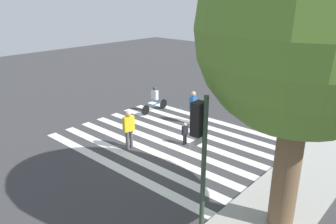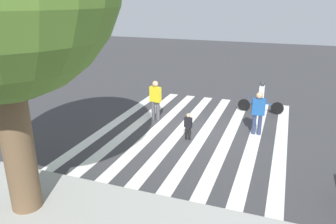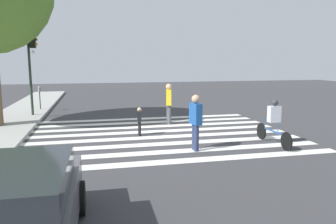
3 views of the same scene
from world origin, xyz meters
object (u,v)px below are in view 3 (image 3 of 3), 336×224
pedestrian_adult_yellow_jacket (196,119)px  car_parked_far_curb (9,213)px  traffic_light (32,54)px  pedestrian_child_with_backpack (139,120)px  parking_meter (40,93)px  pedestrian_adult_tall_backpack (169,101)px  cyclist_near_curb (274,120)px

pedestrian_adult_yellow_jacket → car_parked_far_curb: pedestrian_adult_yellow_jacket is taller
traffic_light → pedestrian_child_with_backpack: (-5.14, -4.58, -2.53)m
parking_meter → pedestrian_adult_tall_backpack: bearing=-129.3°
parking_meter → pedestrian_adult_yellow_jacket: 11.41m
parking_meter → pedestrian_adult_tall_backpack: 8.09m
pedestrian_adult_yellow_jacket → cyclist_near_curb: bearing=-98.0°
pedestrian_child_with_backpack → car_parked_far_curb: (-7.49, 2.89, 0.11)m
cyclist_near_curb → parking_meter: bearing=42.1°
pedestrian_adult_yellow_jacket → car_parked_far_curb: size_ratio=0.44×
traffic_light → pedestrian_adult_yellow_jacket: 9.96m
cyclist_near_curb → pedestrian_child_with_backpack: bearing=59.9°
pedestrian_adult_tall_backpack → pedestrian_child_with_backpack: pedestrian_adult_tall_backpack is taller
traffic_light → pedestrian_child_with_backpack: bearing=-138.3°
parking_meter → pedestrian_adult_yellow_jacket: bearing=-147.7°
traffic_light → pedestrian_child_with_backpack: traffic_light is taller
pedestrian_adult_tall_backpack → car_parked_far_curb: pedestrian_adult_tall_backpack is taller
parking_meter → pedestrian_child_with_backpack: parking_meter is taller
traffic_light → pedestrian_adult_tall_backpack: 7.25m
pedestrian_adult_yellow_jacket → car_parked_far_curb: (-5.01, 4.35, -0.29)m
pedestrian_adult_tall_backpack → cyclist_near_curb: size_ratio=0.84×
car_parked_far_curb → pedestrian_child_with_backpack: bearing=-20.3°
parking_meter → cyclist_near_curb: bearing=-137.0°
traffic_light → parking_meter: size_ratio=3.14×
parking_meter → cyclist_near_curb: cyclist_near_curb is taller
traffic_light → pedestrian_adult_tall_backpack: (-3.11, -6.20, -2.12)m
traffic_light → pedestrian_adult_yellow_jacket: bearing=-141.6°
traffic_light → car_parked_far_curb: (-12.63, -1.69, -2.42)m
traffic_light → car_parked_far_curb: traffic_light is taller
cyclist_near_curb → pedestrian_adult_tall_backpack: bearing=30.1°
traffic_light → pedestrian_adult_tall_backpack: traffic_light is taller
pedestrian_child_with_backpack → car_parked_far_curb: 8.03m
traffic_light → pedestrian_adult_tall_backpack: bearing=-116.6°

